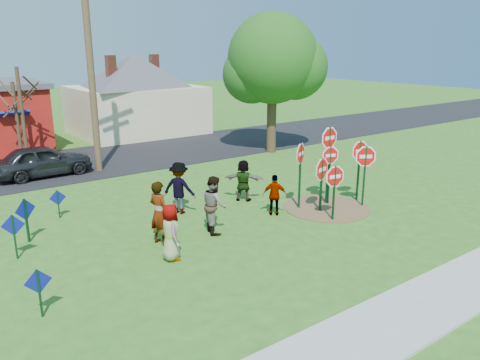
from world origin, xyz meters
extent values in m
plane|color=#2E601B|center=(0.00, 0.00, 0.00)|extent=(120.00, 120.00, 0.00)
cube|color=#9E9E99|center=(0.00, -7.20, 0.04)|extent=(22.00, 1.80, 0.08)
cube|color=black|center=(0.00, 11.50, 0.02)|extent=(120.00, 7.50, 0.04)
cylinder|color=brown|center=(4.50, -1.00, 0.01)|extent=(3.20, 3.20, 0.03)
cube|color=navy|center=(-3.00, 14.40, 2.40)|extent=(1.60, 0.78, 0.45)
cube|color=beige|center=(5.50, 18.00, 1.60)|extent=(8.00, 7.00, 3.20)
pyramid|color=#4C4C51|center=(5.50, 18.00, 5.40)|extent=(9.40, 9.40, 2.20)
cube|color=brown|center=(3.50, 17.00, 4.60)|extent=(0.55, 0.55, 1.40)
cube|color=brown|center=(7.50, 19.00, 4.60)|extent=(0.55, 0.55, 1.40)
cube|color=#0F381C|center=(3.74, -2.01, 0.97)|extent=(0.06, 0.08, 1.94)
cylinder|color=white|center=(3.74, -2.01, 1.57)|extent=(1.01, 0.20, 1.02)
cylinder|color=red|center=(3.74, -2.01, 1.57)|extent=(0.87, 0.17, 0.88)
cube|color=white|center=(3.74, -2.01, 1.57)|extent=(0.44, 0.08, 0.13)
cube|color=#0F381C|center=(4.89, -0.69, 1.12)|extent=(0.06, 0.07, 2.24)
cylinder|color=white|center=(4.89, -0.69, 1.91)|extent=(0.89, 0.29, 0.93)
cylinder|color=red|center=(4.89, -0.69, 1.91)|extent=(0.77, 0.25, 0.80)
cube|color=white|center=(4.89, -0.69, 1.91)|extent=(0.39, 0.12, 0.12)
cylinder|color=gold|center=(4.89, -0.69, 1.91)|extent=(0.89, 0.28, 0.93)
cube|color=#0F381C|center=(4.85, -0.64, 1.48)|extent=(0.06, 0.08, 2.96)
cylinder|color=white|center=(4.85, -0.64, 2.56)|extent=(1.10, 0.06, 1.10)
cylinder|color=red|center=(4.85, -0.64, 2.56)|extent=(0.95, 0.05, 0.95)
cube|color=white|center=(4.85, -0.64, 2.56)|extent=(0.49, 0.02, 0.14)
cube|color=#0F381C|center=(6.16, -1.02, 1.18)|extent=(0.06, 0.08, 2.36)
cylinder|color=white|center=(6.16, -1.02, 1.98)|extent=(1.05, 0.13, 1.05)
cylinder|color=red|center=(6.16, -1.02, 1.98)|extent=(0.90, 0.12, 0.91)
cube|color=white|center=(6.16, -1.02, 1.98)|extent=(0.46, 0.06, 0.13)
cylinder|color=gold|center=(6.16, -1.02, 1.98)|extent=(1.05, 0.13, 1.05)
cube|color=#0F381C|center=(4.08, -1.07, 0.99)|extent=(0.08, 0.09, 1.99)
cylinder|color=white|center=(4.08, -1.07, 1.57)|extent=(1.12, 0.33, 1.16)
cylinder|color=red|center=(4.08, -1.07, 1.57)|extent=(0.97, 0.29, 1.00)
cube|color=white|center=(4.08, -1.07, 1.57)|extent=(0.49, 0.14, 0.14)
cube|color=#0F381C|center=(5.75, -1.64, 1.15)|extent=(0.08, 0.09, 2.31)
cylinder|color=white|center=(5.75, -1.64, 1.92)|extent=(0.91, 0.57, 1.06)
cylinder|color=red|center=(5.75, -1.64, 1.92)|extent=(0.79, 0.50, 0.91)
cube|color=white|center=(5.75, -1.64, 1.92)|extent=(0.40, 0.25, 0.13)
cylinder|color=gold|center=(5.75, -1.64, 1.92)|extent=(0.90, 0.57, 1.06)
cube|color=#0F381C|center=(3.65, -0.40, 1.23)|extent=(0.08, 0.09, 2.46)
cylinder|color=white|center=(3.65, -0.40, 2.08)|extent=(0.95, 0.46, 1.04)
cylinder|color=red|center=(3.65, -0.40, 2.08)|extent=(0.82, 0.40, 0.90)
cube|color=white|center=(3.65, -0.40, 2.08)|extent=(0.42, 0.20, 0.13)
cube|color=#0F381C|center=(-5.98, -2.39, 0.57)|extent=(0.05, 0.06, 1.15)
cube|color=navy|center=(-5.98, -2.39, 0.87)|extent=(0.60, 0.02, 0.59)
cube|color=#0F381C|center=(-5.78, 1.12, 0.66)|extent=(0.06, 0.07, 1.31)
cube|color=navy|center=(-5.78, 1.12, 1.02)|extent=(0.62, 0.17, 0.63)
cube|color=#0F381C|center=(-5.22, 2.20, 0.70)|extent=(0.08, 0.08, 1.39)
cube|color=navy|center=(-5.22, 2.20, 1.05)|extent=(0.66, 0.32, 0.71)
cube|color=#0F381C|center=(-3.85, 3.81, 0.51)|extent=(0.05, 0.06, 1.01)
cube|color=navy|center=(-3.85, 3.81, 0.74)|extent=(0.56, 0.08, 0.57)
imported|color=#395082|center=(-2.25, -1.49, 0.82)|extent=(0.67, 0.89, 1.64)
imported|color=#2D7F66|center=(-2.00, -0.30, 0.99)|extent=(0.66, 0.83, 1.98)
imported|color=brown|center=(-0.15, -0.48, 0.94)|extent=(0.93, 1.07, 1.87)
imported|color=#333237|center=(-0.18, 1.76, 0.94)|extent=(1.28, 1.39, 1.88)
imported|color=#542D5E|center=(2.44, -0.43, 0.74)|extent=(0.89, 0.86, 1.49)
imported|color=#1E492F|center=(2.53, 1.56, 0.82)|extent=(1.40, 1.42, 1.63)
imported|color=#303135|center=(-2.85, 9.78, 0.77)|extent=(4.32, 1.80, 1.46)
cylinder|color=#4C3823|center=(-0.42, 9.33, 5.10)|extent=(0.32, 0.32, 10.20)
cylinder|color=#382819|center=(9.05, 7.70, 2.08)|extent=(0.53, 0.53, 4.16)
sphere|color=#144B14|center=(9.05, 7.70, 5.20)|extent=(4.92, 4.92, 4.92)
sphere|color=#144B14|center=(10.18, 7.13, 4.73)|extent=(3.59, 3.59, 3.59)
sphere|color=#144B14|center=(8.20, 8.45, 4.35)|extent=(3.21, 3.21, 3.21)
cylinder|color=#382819|center=(-3.10, 13.07, 2.07)|extent=(0.18, 0.18, 4.15)
cylinder|color=#382819|center=(-2.96, 12.36, 2.45)|extent=(0.18, 0.18, 4.89)
camera|label=1|loc=(-7.84, -12.42, 5.79)|focal=35.00mm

